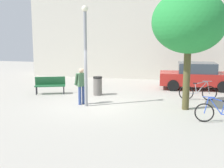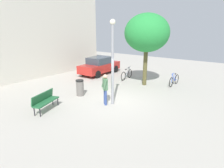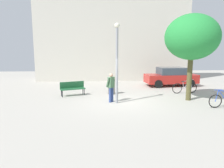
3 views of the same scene
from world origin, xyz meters
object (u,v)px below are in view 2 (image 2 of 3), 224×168
(plaza_tree, at_px, (147,33))
(bicycle_blue, at_px, (174,80))
(park_bench, at_px, (45,100))
(parked_car_red, at_px, (100,66))
(bicycle_silver, at_px, (127,74))
(trash_bin, at_px, (80,88))
(person_by_lamppost, at_px, (105,87))
(lamppost, at_px, (113,58))

(plaza_tree, xyz_separation_m, bicycle_blue, (1.21, -1.75, -3.30))
(park_bench, relative_size, parked_car_red, 0.39)
(bicycle_silver, xyz_separation_m, parked_car_red, (0.03, 2.98, 0.39))
(park_bench, relative_size, trash_bin, 1.69)
(person_by_lamppost, distance_m, parked_car_red, 7.35)
(lamppost, xyz_separation_m, trash_bin, (-0.16, 2.42, -2.02))
(bicycle_silver, height_order, bicycle_blue, same)
(park_bench, relative_size, bicycle_blue, 0.92)
(lamppost, height_order, trash_bin, lamppost)
(plaza_tree, distance_m, bicycle_blue, 3.92)
(bicycle_blue, bearing_deg, person_by_lamppost, 164.97)
(plaza_tree, relative_size, parked_car_red, 1.16)
(parked_car_red, bearing_deg, lamppost, -132.63)
(trash_bin, bearing_deg, lamppost, -86.17)
(plaza_tree, bearing_deg, person_by_lamppost, -177.80)
(plaza_tree, bearing_deg, lamppost, -174.16)
(person_by_lamppost, relative_size, parked_car_red, 0.39)
(lamppost, xyz_separation_m, park_bench, (-2.74, 2.15, -1.97))
(trash_bin, bearing_deg, person_by_lamppost, -93.79)
(lamppost, distance_m, parked_car_red, 7.53)
(lamppost, relative_size, park_bench, 2.65)
(person_by_lamppost, bearing_deg, plaza_tree, 2.20)
(plaza_tree, xyz_separation_m, bicycle_silver, (0.59, 1.97, -3.30))
(bicycle_silver, bearing_deg, lamppost, -153.96)
(plaza_tree, bearing_deg, trash_bin, 156.36)
(lamppost, xyz_separation_m, parked_car_red, (4.96, 5.39, -1.74))
(parked_car_red, bearing_deg, bicycle_silver, -90.52)
(trash_bin, bearing_deg, park_bench, -174.17)
(person_by_lamppost, xyz_separation_m, plaza_tree, (4.65, 0.18, 2.71))
(bicycle_silver, bearing_deg, park_bench, -178.08)
(person_by_lamppost, xyz_separation_m, bicycle_blue, (5.85, -1.57, -0.58))
(lamppost, bearing_deg, plaza_tree, 5.84)
(parked_car_red, distance_m, trash_bin, 5.93)
(lamppost, distance_m, bicycle_silver, 5.89)
(park_bench, distance_m, bicycle_silver, 7.68)
(trash_bin, bearing_deg, plaza_tree, -23.64)
(lamppost, relative_size, trash_bin, 4.48)
(bicycle_silver, height_order, parked_car_red, parked_car_red)
(lamppost, bearing_deg, bicycle_blue, -13.24)
(plaza_tree, xyz_separation_m, parked_car_red, (0.62, 4.94, -2.91))
(bicycle_blue, xyz_separation_m, trash_bin, (-5.71, 3.72, 0.11))
(parked_car_red, bearing_deg, trash_bin, -149.88)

